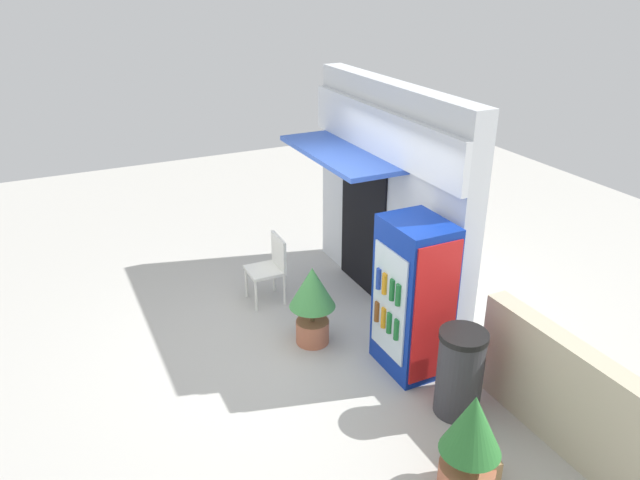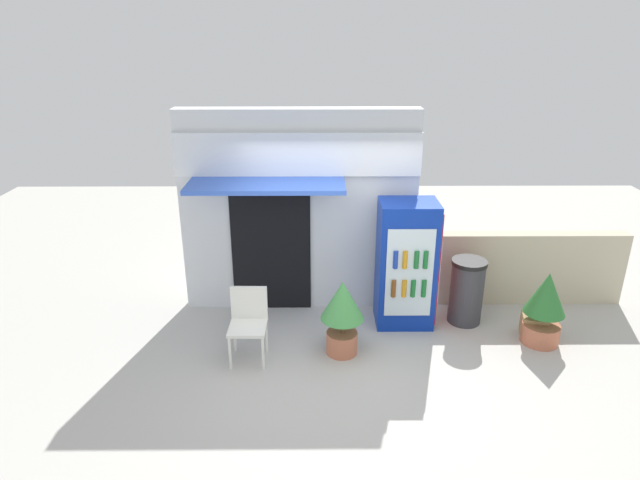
{
  "view_description": "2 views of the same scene",
  "coord_description": "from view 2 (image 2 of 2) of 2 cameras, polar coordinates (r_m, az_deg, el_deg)",
  "views": [
    {
      "loc": [
        5.66,
        -2.37,
        4.15
      ],
      "look_at": [
        -0.11,
        0.42,
        1.23
      ],
      "focal_mm": 34.1,
      "sensor_mm": 36.0,
      "label": 1
    },
    {
      "loc": [
        -0.24,
        -5.72,
        3.88
      ],
      "look_at": [
        -0.19,
        0.67,
        1.37
      ],
      "focal_mm": 30.58,
      "sensor_mm": 36.0,
      "label": 2
    }
  ],
  "objects": [
    {
      "name": "potted_plant_near_shop",
      "position": [
        6.8,
        2.35,
        -7.37
      ],
      "size": [
        0.54,
        0.54,
        0.99
      ],
      "color": "#BC6B4C",
      "rests_on": "ground"
    },
    {
      "name": "cardboard_box",
      "position": [
        7.88,
        21.48,
        -8.38
      ],
      "size": [
        0.39,
        0.37,
        0.31
      ],
      "primitive_type": "cube",
      "rotation": [
        0.0,
        0.0,
        -0.23
      ],
      "color": "tan",
      "rests_on": "ground"
    },
    {
      "name": "potted_plant_curbside",
      "position": [
        7.61,
        22.47,
        -6.31
      ],
      "size": [
        0.52,
        0.52,
        0.99
      ],
      "color": "#BC6B4C",
      "rests_on": "ground"
    },
    {
      "name": "ground",
      "position": [
        6.92,
        1.68,
        -12.66
      ],
      "size": [
        16.0,
        16.0,
        0.0
      ],
      "primitive_type": "plane",
      "color": "beige"
    },
    {
      "name": "plastic_chair",
      "position": [
        6.82,
        -7.5,
        -8.17
      ],
      "size": [
        0.46,
        0.46,
        0.91
      ],
      "color": "white",
      "rests_on": "ground"
    },
    {
      "name": "drink_cooler",
      "position": [
        7.47,
        9.03,
        -2.52
      ],
      "size": [
        0.79,
        0.65,
        1.76
      ],
      "color": "#0C2D9E",
      "rests_on": "ground"
    },
    {
      "name": "trash_bin",
      "position": [
        7.83,
        15.08,
        -5.18
      ],
      "size": [
        0.48,
        0.48,
        0.93
      ],
      "color": "#38383D",
      "rests_on": "ground"
    },
    {
      "name": "storefront_building",
      "position": [
        7.66,
        -2.41,
        3.27
      ],
      "size": [
        3.3,
        1.04,
        2.88
      ],
      "color": "silver",
      "rests_on": "ground"
    },
    {
      "name": "stone_boundary_wall",
      "position": [
        8.65,
        21.18,
        -2.74
      ],
      "size": [
        2.73,
        0.22,
        1.09
      ],
      "primitive_type": "cube",
      "color": "beige",
      "rests_on": "ground"
    }
  ]
}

